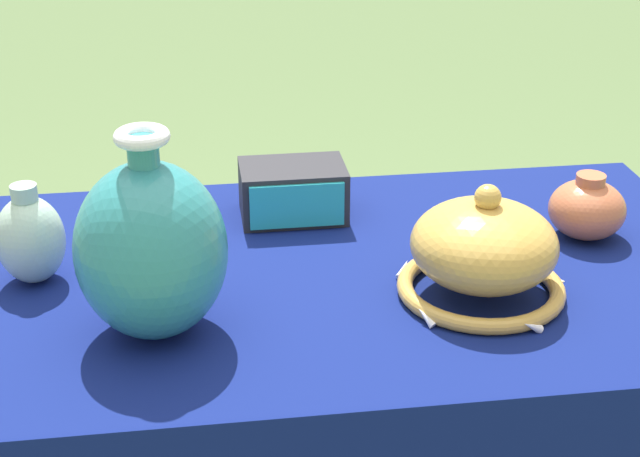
% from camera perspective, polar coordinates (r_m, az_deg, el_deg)
% --- Properties ---
extents(display_table, '(1.25, 0.68, 0.69)m').
position_cam_1_polar(display_table, '(1.43, -0.58, -5.32)').
color(display_table, '#38383D').
rests_on(display_table, ground_plane).
extents(vase_tall_bulbous, '(0.19, 0.19, 0.27)m').
position_cam_1_polar(vase_tall_bulbous, '(1.23, -9.80, -1.17)').
color(vase_tall_bulbous, teal).
rests_on(vase_tall_bulbous, display_table).
extents(vase_dome_bell, '(0.24, 0.24, 0.16)m').
position_cam_1_polar(vase_dome_bell, '(1.33, 9.48, -1.42)').
color(vase_dome_bell, gold).
rests_on(vase_dome_bell, display_table).
extents(mosaic_tile_box, '(0.17, 0.12, 0.09)m').
position_cam_1_polar(mosaic_tile_box, '(1.56, -1.69, 2.15)').
color(mosaic_tile_box, '#232328').
rests_on(mosaic_tile_box, display_table).
extents(jar_round_celadon, '(0.10, 0.10, 0.15)m').
position_cam_1_polar(jar_round_celadon, '(1.41, -16.50, -0.56)').
color(jar_round_celadon, '#A8CCB7').
rests_on(jar_round_celadon, display_table).
extents(jar_round_terracotta, '(0.12, 0.12, 0.10)m').
position_cam_1_polar(jar_round_terracotta, '(1.54, 15.28, 1.12)').
color(jar_round_terracotta, '#BC6642').
rests_on(jar_round_terracotta, display_table).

